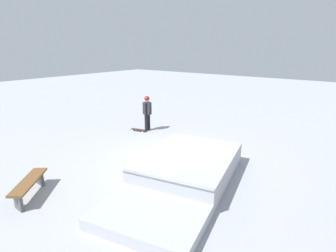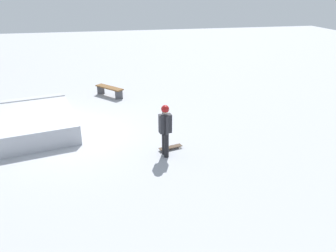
# 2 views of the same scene
# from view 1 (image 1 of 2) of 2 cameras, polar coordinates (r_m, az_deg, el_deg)

# --- Properties ---
(ground_plane) EXTENTS (60.00, 60.00, 0.00)m
(ground_plane) POSITION_cam_1_polar(r_m,az_deg,el_deg) (9.91, -0.02, -7.12)
(ground_plane) COLOR #A8AAB2
(skate_ramp) EXTENTS (5.83, 3.69, 0.74)m
(skate_ramp) POSITION_cam_1_polar(r_m,az_deg,el_deg) (8.23, 3.45, -9.89)
(skate_ramp) COLOR #B0B3BB
(skate_ramp) RESTS_ON ground
(skater) EXTENTS (0.44, 0.40, 1.73)m
(skater) POSITION_cam_1_polar(r_m,az_deg,el_deg) (13.03, -4.50, 3.32)
(skater) COLOR black
(skater) RESTS_ON ground
(skateboard) EXTENTS (0.40, 0.82, 0.09)m
(skateboard) POSITION_cam_1_polar(r_m,az_deg,el_deg) (13.18, -6.34, -0.78)
(skateboard) COLOR #3F2D1E
(skateboard) RESTS_ON ground
(park_bench) EXTENTS (1.48, 1.34, 0.48)m
(park_bench) POSITION_cam_1_polar(r_m,az_deg,el_deg) (8.39, -27.65, -11.06)
(park_bench) COLOR brown
(park_bench) RESTS_ON ground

